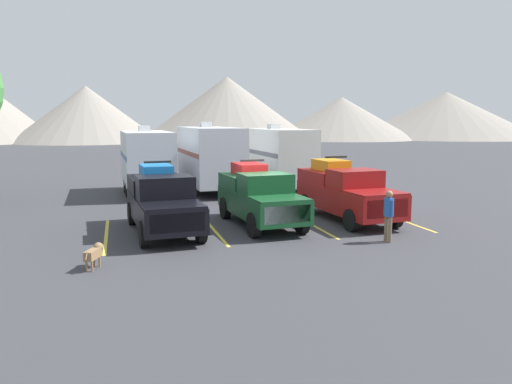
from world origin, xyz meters
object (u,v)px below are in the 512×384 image
Objects in this scene: camper_trailer_b at (210,155)px; dog at (95,253)px; pickup_truck_a at (162,200)px; camper_trailer_a at (147,158)px; person_a at (389,213)px; pickup_truck_c at (345,191)px; camper_trailer_c at (279,155)px; pickup_truck_b at (259,195)px.

dog is at bearing -112.59° from camper_trailer_b.
camper_trailer_a is (0.00, 9.58, 0.80)m from pickup_truck_a.
pickup_truck_c is at bearing 85.61° from person_a.
pickup_truck_c reaches higher than dog.
camper_trailer_b is 14.97m from dog.
dog is at bearing -125.89° from camper_trailer_c.
camper_trailer_b is 4.66× the size of person_a.
camper_trailer_c is at bearing 67.43° from pickup_truck_b.
person_a is (-0.38, -13.00, -1.01)m from camper_trailer_c.
dog is (-9.36, -0.46, -0.57)m from person_a.
pickup_truck_c is 0.76× the size of camper_trailer_c.
pickup_truck_c is 10.66m from dog.
pickup_truck_b is 9.44m from camper_trailer_b.
camper_trailer_b reaches higher than pickup_truck_a.
pickup_truck_a is 3.75m from pickup_truck_b.
pickup_truck_b is 3.71m from pickup_truck_c.
person_a is at bearing -48.73° from pickup_truck_b.
pickup_truck_b is at bearing 131.27° from person_a.
dog is (-9.74, -13.46, -1.58)m from camper_trailer_c.
camper_trailer_c is at bearing -3.85° from camper_trailer_b.
person_a is at bearing 2.83° from dog.
pickup_truck_a is at bearing 61.75° from dog.
camper_trailer_a is 8.20× the size of dog.
pickup_truck_c is at bearing 24.64° from dog.
pickup_truck_c is at bearing -66.99° from camper_trailer_b.
camper_trailer_b is (3.51, 0.05, 0.11)m from camper_trailer_a.
camper_trailer_b reaches higher than pickup_truck_c.
person_a is at bearing -61.60° from camper_trailer_a.
camper_trailer_b is at bearing 176.15° from camper_trailer_c.
camper_trailer_a is 4.18× the size of person_a.
camper_trailer_b is (-0.24, 9.39, 0.92)m from pickup_truck_b.
pickup_truck_a is 4.72m from dog.
camper_trailer_a reaches higher than person_a.
camper_trailer_b is at bearing 105.36° from person_a.
pickup_truck_b is 7.40m from dog.
pickup_truck_c is at bearing -90.49° from camper_trailer_c.
person_a is at bearing -74.64° from camper_trailer_b.
pickup_truck_c is 3.99m from person_a.
camper_trailer_c is 16.69m from dog.
pickup_truck_b is 0.66× the size of camper_trailer_b.
pickup_truck_a is 0.78× the size of camper_trailer_a.
camper_trailer_b reaches higher than pickup_truck_b.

